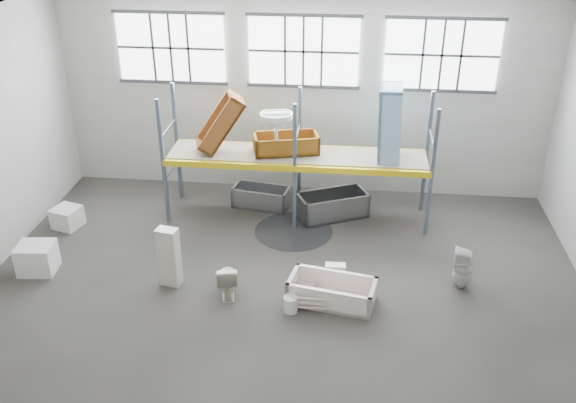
# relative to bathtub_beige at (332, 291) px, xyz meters

# --- Properties ---
(floor) EXTENTS (12.00, 10.00, 0.10)m
(floor) POSITION_rel_bathtub_beige_xyz_m (-0.99, -0.12, -0.29)
(floor) COLOR #4C4540
(floor) RESTS_ON ground
(ceiling) EXTENTS (12.00, 10.00, 0.10)m
(ceiling) POSITION_rel_bathtub_beige_xyz_m (-0.99, -0.12, 4.81)
(ceiling) COLOR silver
(ceiling) RESTS_ON ground
(wall_back) EXTENTS (12.00, 0.10, 5.00)m
(wall_back) POSITION_rel_bathtub_beige_xyz_m (-0.99, 4.93, 2.26)
(wall_back) COLOR #A19E96
(wall_back) RESTS_ON ground
(wall_front) EXTENTS (12.00, 0.10, 5.00)m
(wall_front) POSITION_rel_bathtub_beige_xyz_m (-0.99, -5.17, 2.26)
(wall_front) COLOR #ABA89F
(wall_front) RESTS_ON ground
(window_left) EXTENTS (2.60, 0.04, 1.60)m
(window_left) POSITION_rel_bathtub_beige_xyz_m (-4.19, 4.82, 3.36)
(window_left) COLOR white
(window_left) RESTS_ON wall_back
(window_mid) EXTENTS (2.60, 0.04, 1.60)m
(window_mid) POSITION_rel_bathtub_beige_xyz_m (-0.99, 4.82, 3.36)
(window_mid) COLOR white
(window_mid) RESTS_ON wall_back
(window_right) EXTENTS (2.60, 0.04, 1.60)m
(window_right) POSITION_rel_bathtub_beige_xyz_m (2.21, 4.82, 3.36)
(window_right) COLOR white
(window_right) RESTS_ON wall_back
(rack_upright_la) EXTENTS (0.08, 0.08, 3.00)m
(rack_upright_la) POSITION_rel_bathtub_beige_xyz_m (-3.99, 2.78, 1.26)
(rack_upright_la) COLOR slate
(rack_upright_la) RESTS_ON floor
(rack_upright_lb) EXTENTS (0.08, 0.08, 3.00)m
(rack_upright_lb) POSITION_rel_bathtub_beige_xyz_m (-3.99, 3.98, 1.26)
(rack_upright_lb) COLOR slate
(rack_upright_lb) RESTS_ON floor
(rack_upright_ma) EXTENTS (0.08, 0.08, 3.00)m
(rack_upright_ma) POSITION_rel_bathtub_beige_xyz_m (-0.99, 2.78, 1.26)
(rack_upright_ma) COLOR slate
(rack_upright_ma) RESTS_ON floor
(rack_upright_mb) EXTENTS (0.08, 0.08, 3.00)m
(rack_upright_mb) POSITION_rel_bathtub_beige_xyz_m (-0.99, 3.98, 1.26)
(rack_upright_mb) COLOR slate
(rack_upright_mb) RESTS_ON floor
(rack_upright_ra) EXTENTS (0.08, 0.08, 3.00)m
(rack_upright_ra) POSITION_rel_bathtub_beige_xyz_m (2.01, 2.78, 1.26)
(rack_upright_ra) COLOR slate
(rack_upright_ra) RESTS_ON floor
(rack_upright_rb) EXTENTS (0.08, 0.08, 3.00)m
(rack_upright_rb) POSITION_rel_bathtub_beige_xyz_m (2.01, 3.98, 1.26)
(rack_upright_rb) COLOR slate
(rack_upright_rb) RESTS_ON floor
(rack_beam_front) EXTENTS (6.00, 0.10, 0.14)m
(rack_beam_front) POSITION_rel_bathtub_beige_xyz_m (-0.99, 2.78, 1.26)
(rack_beam_front) COLOR yellow
(rack_beam_front) RESTS_ON floor
(rack_beam_back) EXTENTS (6.00, 0.10, 0.14)m
(rack_beam_back) POSITION_rel_bathtub_beige_xyz_m (-0.99, 3.98, 1.26)
(rack_beam_back) COLOR yellow
(rack_beam_back) RESTS_ON floor
(shelf_deck) EXTENTS (5.90, 1.10, 0.03)m
(shelf_deck) POSITION_rel_bathtub_beige_xyz_m (-0.99, 3.38, 1.34)
(shelf_deck) COLOR gray
(shelf_deck) RESTS_ON floor
(wet_patch) EXTENTS (1.80, 1.80, 0.00)m
(wet_patch) POSITION_rel_bathtub_beige_xyz_m (-0.99, 2.58, -0.24)
(wet_patch) COLOR black
(wet_patch) RESTS_ON floor
(bathtub_beige) EXTENTS (1.75, 1.06, 0.48)m
(bathtub_beige) POSITION_rel_bathtub_beige_xyz_m (0.00, 0.00, 0.00)
(bathtub_beige) COLOR silver
(bathtub_beige) RESTS_ON floor
(cistern_spare) EXTENTS (0.41, 0.21, 0.39)m
(cistern_spare) POSITION_rel_bathtub_beige_xyz_m (0.04, 0.56, 0.04)
(cistern_spare) COLOR beige
(cistern_spare) RESTS_ON bathtub_beige
(sink_in_tub) EXTENTS (0.47, 0.47, 0.14)m
(sink_in_tub) POSITION_rel_bathtub_beige_xyz_m (-0.50, 0.34, -0.08)
(sink_in_tub) COLOR beige
(sink_in_tub) RESTS_ON bathtub_beige
(toilet_beige) EXTENTS (0.54, 0.78, 0.72)m
(toilet_beige) POSITION_rel_bathtub_beige_xyz_m (-2.03, 0.01, 0.12)
(toilet_beige) COLOR beige
(toilet_beige) RESTS_ON floor
(cistern_tall) EXTENTS (0.45, 0.34, 1.25)m
(cistern_tall) POSITION_rel_bathtub_beige_xyz_m (-3.23, 0.26, 0.38)
(cistern_tall) COLOR beige
(cistern_tall) RESTS_ON floor
(toilet_white) EXTENTS (0.44, 0.43, 0.86)m
(toilet_white) POSITION_rel_bathtub_beige_xyz_m (2.54, 0.76, 0.19)
(toilet_white) COLOR silver
(toilet_white) RESTS_ON floor
(steel_tub_left) EXTENTS (1.45, 0.86, 0.50)m
(steel_tub_left) POSITION_rel_bathtub_beige_xyz_m (-1.91, 3.74, 0.01)
(steel_tub_left) COLOR #ACADB5
(steel_tub_left) RESTS_ON floor
(steel_tub_right) EXTENTS (1.79, 1.36, 0.60)m
(steel_tub_right) POSITION_rel_bathtub_beige_xyz_m (-0.14, 3.40, 0.06)
(steel_tub_right) COLOR #93959B
(steel_tub_right) RESTS_ON floor
(rust_tub_flat) EXTENTS (1.60, 1.03, 0.41)m
(rust_tub_flat) POSITION_rel_bathtub_beige_xyz_m (-1.26, 3.44, 1.58)
(rust_tub_flat) COLOR #8D550B
(rust_tub_flat) RESTS_ON shelf_deck
(rust_tub_tilted) EXTENTS (1.29, 0.97, 1.40)m
(rust_tub_tilted) POSITION_rel_bathtub_beige_xyz_m (-2.75, 3.34, 2.05)
(rust_tub_tilted) COLOR #99551F
(rust_tub_tilted) RESTS_ON shelf_deck
(sink_on_shelf) EXTENTS (0.84, 0.71, 0.65)m
(sink_on_shelf) POSITION_rel_bathtub_beige_xyz_m (-1.42, 3.00, 1.85)
(sink_on_shelf) COLOR silver
(sink_on_shelf) RESTS_ON rust_tub_flat
(blue_tub_upright) EXTENTS (0.61, 0.85, 1.75)m
(blue_tub_upright) POSITION_rel_bathtub_beige_xyz_m (1.06, 3.35, 2.15)
(blue_tub_upright) COLOR #80ABD5
(blue_tub_upright) RESTS_ON shelf_deck
(bucket) EXTENTS (0.30, 0.30, 0.32)m
(bucket) POSITION_rel_bathtub_beige_xyz_m (-0.75, -0.38, -0.08)
(bucket) COLOR silver
(bucket) RESTS_ON floor
(carton_near) EXTENTS (0.78, 0.69, 0.62)m
(carton_near) POSITION_rel_bathtub_beige_xyz_m (-6.08, 0.40, 0.07)
(carton_near) COLOR white
(carton_near) RESTS_ON floor
(carton_far) EXTENTS (0.71, 0.71, 0.48)m
(carton_far) POSITION_rel_bathtub_beige_xyz_m (-6.25, 2.25, -0.00)
(carton_far) COLOR silver
(carton_far) RESTS_ON floor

